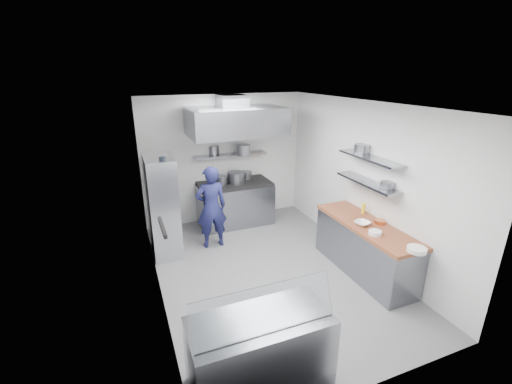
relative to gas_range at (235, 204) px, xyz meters
name	(u,v)px	position (x,y,z in m)	size (l,w,h in m)	color
floor	(269,271)	(-0.10, -2.10, -0.45)	(5.00, 5.00, 0.00)	slate
ceiling	(271,104)	(-0.10, -2.10, 2.35)	(5.00, 5.00, 0.00)	silver
wall_back	(224,159)	(-0.10, 0.40, 0.95)	(3.60, 0.02, 2.80)	white
wall_front	(378,279)	(-0.10, -4.60, 0.95)	(3.60, 0.02, 2.80)	white
wall_left	(153,211)	(-1.90, -2.10, 0.95)	(5.00, 0.02, 2.80)	white
wall_right	(363,182)	(1.70, -2.10, 0.95)	(5.00, 0.02, 2.80)	white
gas_range	(235,204)	(0.00, 0.00, 0.00)	(1.60, 0.80, 0.90)	gray
cooktop	(235,184)	(0.00, 0.00, 0.48)	(1.57, 0.78, 0.06)	black
stock_pot_left	(222,180)	(-0.30, -0.04, 0.61)	(0.26, 0.26, 0.20)	slate
stock_pot_mid	(236,177)	(0.03, -0.03, 0.63)	(0.38, 0.38, 0.24)	slate
stock_pot_right	(247,175)	(0.35, 0.20, 0.59)	(0.24, 0.24, 0.16)	slate
over_range_shelf	(231,155)	(0.00, 0.24, 1.07)	(1.60, 0.30, 0.04)	gray
shelf_pot_a	(214,150)	(-0.33, 0.43, 1.18)	(0.24, 0.24, 0.18)	slate
shelf_pot_b	(243,150)	(0.24, 0.08, 1.20)	(0.31, 0.31, 0.22)	slate
extractor_hood	(236,121)	(0.00, -0.18, 1.85)	(1.90, 1.15, 0.55)	gray
hood_duct	(232,101)	(0.00, 0.05, 2.23)	(0.55, 0.55, 0.24)	slate
red_firebox	(167,164)	(-1.35, 0.34, 0.97)	(0.22, 0.10, 0.26)	red
chef	(211,207)	(-0.75, -0.84, 0.36)	(0.59, 0.39, 1.62)	#171946
wire_rack	(163,206)	(-1.63, -0.73, 0.48)	(0.50, 0.90, 1.85)	silver
rack_bin_a	(166,218)	(-1.63, -1.02, 0.35)	(0.15, 0.18, 0.17)	white
rack_bin_b	(160,185)	(-1.63, -0.65, 0.85)	(0.14, 0.18, 0.16)	yellow
rack_jar	(163,162)	(-1.58, -0.96, 1.35)	(0.12, 0.12, 0.18)	black
knife_strip	(162,227)	(-1.88, -3.00, 1.10)	(0.04, 0.55, 0.05)	black
prep_counter_base	(364,250)	(1.38, -2.70, -0.03)	(0.62, 2.00, 0.84)	gray
prep_counter_top	(367,225)	(1.38, -2.70, 0.42)	(0.65, 2.04, 0.06)	brown
plate_stack_a	(417,250)	(1.41, -3.69, 0.48)	(0.26, 0.26, 0.06)	white
plate_stack_b	(375,233)	(1.23, -3.06, 0.48)	(0.20, 0.20, 0.06)	white
copper_pan	(380,222)	(1.57, -2.77, 0.48)	(0.18, 0.18, 0.06)	#D3703B
squeeze_bottle	(363,208)	(1.60, -2.31, 0.54)	(0.07, 0.07, 0.18)	yellow
mixing_bowl	(362,223)	(1.27, -2.71, 0.48)	(0.24, 0.24, 0.06)	white
wall_shelf_lower	(367,182)	(1.54, -2.40, 1.05)	(0.30, 1.30, 0.04)	gray
wall_shelf_upper	(370,158)	(1.54, -2.40, 1.47)	(0.30, 1.30, 0.04)	gray
shelf_pot_c	(387,185)	(1.61, -2.79, 1.12)	(0.22, 0.22, 0.10)	slate
shelf_pot_d	(362,148)	(1.62, -2.10, 1.56)	(0.28, 0.28, 0.14)	slate
display_case	(260,352)	(-1.10, -4.10, -0.03)	(1.50, 0.70, 0.85)	gray
display_glass	(265,309)	(-1.10, -4.22, 0.62)	(1.47, 0.02, 0.45)	silver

